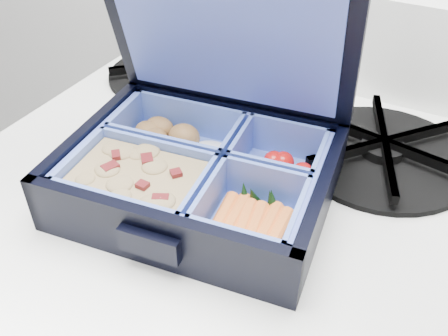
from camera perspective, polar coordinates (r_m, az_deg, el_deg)
The scene contains 4 objects.
bento_box at distance 0.48m, azimuth -2.88°, elevation -0.72°, with size 0.25×0.19×0.06m, color black, non-canonical shape.
burner_grate at distance 0.57m, azimuth 17.72°, elevation 2.32°, with size 0.19×0.19×0.03m, color black.
burner_grate_rear at distance 0.71m, azimuth -5.87°, elevation 11.13°, with size 0.18×0.18×0.02m, color black.
fork at distance 0.58m, azimuth 12.81°, elevation 2.19°, with size 0.02×0.16×0.01m, color #B6B5C0, non-canonical shape.
Camera 1 is at (0.75, 1.33, 1.17)m, focal length 40.00 mm.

